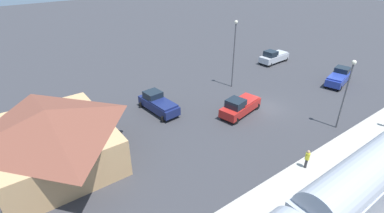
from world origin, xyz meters
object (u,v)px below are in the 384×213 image
object	(u,v)px
station_building	(52,136)
pickup_blue	(339,77)
pickup_navy	(158,103)
pickup_silver	(274,57)
light_pole_lot_center	(234,47)
light_pole_near_platform	(347,87)
pickup_red	(240,106)
pedestrian_waiting_far	(307,158)

from	to	relation	value
station_building	pickup_blue	bearing A→B (deg)	-98.58
pickup_navy	pickup_silver	bearing A→B (deg)	-82.64
station_building	light_pole_lot_center	distance (m)	23.16
station_building	light_pole_near_platform	bearing A→B (deg)	-114.59
pickup_navy	light_pole_near_platform	bearing A→B (deg)	-136.56
station_building	pickup_blue	xyz separation A→B (m)	(-5.29, -35.08, -1.60)
pickup_red	light_pole_near_platform	size ratio (longest dim) A/B	0.78
light_pole_lot_center	pickup_navy	bearing A→B (deg)	90.54
pickup_blue	light_pole_near_platform	distance (m)	12.66
pickup_red	station_building	bearing A→B (deg)	79.68
station_building	pickup_navy	distance (m)	11.83
pedestrian_waiting_far	pickup_red	size ratio (longest dim) A/B	0.30
pedestrian_waiting_far	pickup_navy	distance (m)	16.49
pickup_red	pickup_blue	bearing A→B (deg)	-96.64
pedestrian_waiting_far	light_pole_lot_center	xyz separation A→B (m)	(15.92, -6.75, 4.12)
station_building	light_pole_near_platform	size ratio (longest dim) A/B	1.58
station_building	pickup_navy	bearing A→B (deg)	-77.37
pickup_navy	pickup_red	bearing A→B (deg)	-130.47
pickup_blue	light_pole_lot_center	xyz separation A→B (m)	(7.96, 12.24, 4.37)
pedestrian_waiting_far	light_pole_lot_center	size ratio (longest dim) A/B	0.20
pedestrian_waiting_far	light_pole_lot_center	bearing A→B (deg)	-22.96
pickup_red	light_pole_near_platform	world-z (taller)	light_pole_near_platform
pickup_silver	light_pole_lot_center	size ratio (longest dim) A/B	0.63
light_pole_near_platform	pickup_red	bearing A→B (deg)	37.88
pickup_blue	station_building	bearing A→B (deg)	81.42
pedestrian_waiting_far	pickup_red	distance (m)	10.17
pedestrian_waiting_far	pickup_navy	size ratio (longest dim) A/B	0.31
light_pole_near_platform	light_pole_lot_center	size ratio (longest dim) A/B	0.83
light_pole_near_platform	light_pole_lot_center	distance (m)	13.99
light_pole_lot_center	pickup_silver	bearing A→B (deg)	-76.31
light_pole_lot_center	pedestrian_waiting_far	bearing A→B (deg)	157.04
pickup_blue	pickup_red	bearing A→B (deg)	83.36
pedestrian_waiting_far	pickup_blue	distance (m)	20.59
pickup_red	pickup_navy	xyz separation A→B (m)	(5.90, 6.92, 0.00)
pickup_red	pickup_blue	size ratio (longest dim) A/B	1.00
station_building	pickup_red	world-z (taller)	station_building
pedestrian_waiting_far	pickup_silver	xyz separation A→B (m)	(18.82, -18.66, -0.25)
pedestrian_waiting_far	pickup_silver	size ratio (longest dim) A/B	0.31
pedestrian_waiting_far	light_pole_lot_center	distance (m)	17.77
pedestrian_waiting_far	pickup_navy	xyz separation A→B (m)	(15.81, 4.66, -0.25)
pickup_red	pickup_navy	world-z (taller)	same
station_building	pickup_navy	size ratio (longest dim) A/B	2.06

